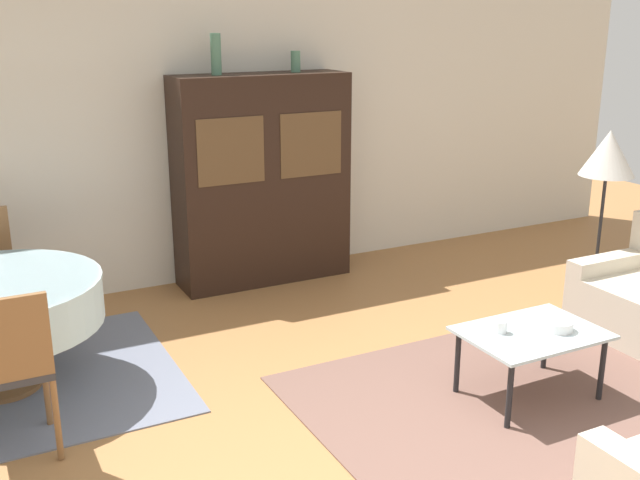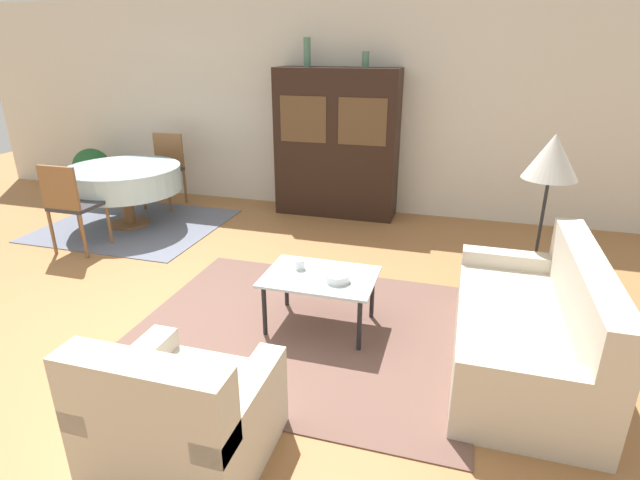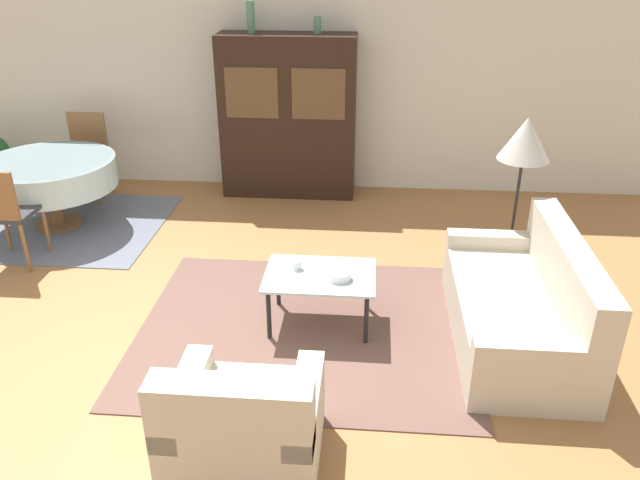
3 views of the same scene
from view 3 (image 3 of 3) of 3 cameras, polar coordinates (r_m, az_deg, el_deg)
ground_plane at (r=4.94m, az=-15.10°, el=-9.91°), size 14.00×14.00×0.00m
wall_back at (r=7.67m, az=-7.45°, el=14.75°), size 10.00×0.06×2.70m
area_rug at (r=5.03m, az=-1.37°, el=-8.07°), size 2.62×2.20×0.01m
dining_rug at (r=7.29m, az=-22.24°, el=1.24°), size 2.08×1.82×0.01m
couch at (r=4.98m, az=18.06°, el=-5.90°), size 0.88×1.76×0.84m
armchair at (r=3.74m, az=-7.01°, el=-16.68°), size 0.86×0.81×0.82m
coffee_table at (r=4.89m, az=0.00°, el=-3.63°), size 0.87×0.61×0.44m
display_cabinet at (r=7.38m, az=-2.92°, el=11.16°), size 1.55×0.48×1.86m
dining_table at (r=7.11m, az=-23.50°, el=5.57°), size 1.36×1.36×0.73m
dining_chair_near at (r=6.40m, az=-26.96°, el=2.47°), size 0.44×0.44×0.97m
dining_chair_far at (r=7.87m, az=-20.61°, el=7.75°), size 0.44×0.44×0.97m
floor_lamp at (r=5.66m, az=18.23°, el=8.42°), size 0.44×0.44×1.46m
cup at (r=4.93m, az=-2.14°, el=-2.23°), size 0.08×0.08×0.08m
bowl at (r=4.79m, az=1.80°, el=-3.24°), size 0.18×0.18×0.06m
vase_tall at (r=7.24m, az=-6.36°, el=19.62°), size 0.09×0.09×0.34m
vase_short at (r=7.15m, az=-0.24°, el=19.05°), size 0.08×0.08×0.18m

